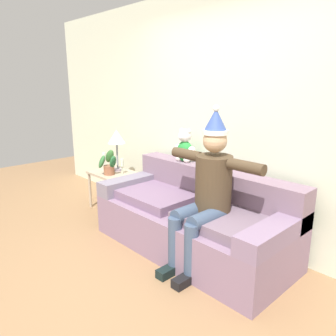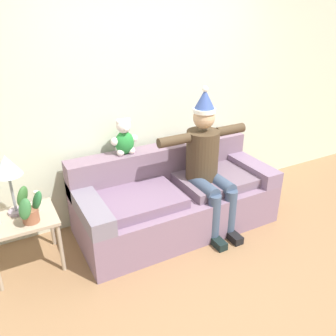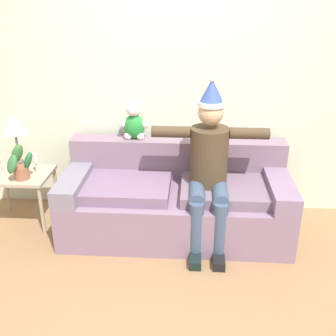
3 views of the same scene
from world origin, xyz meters
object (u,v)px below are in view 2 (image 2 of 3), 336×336
Objects in this scene: table_lamp at (7,168)px; side_table at (22,225)px; couch at (174,198)px; teddy_bear at (124,138)px; candle_short at (37,199)px; person_seated at (207,161)px; potted_plant at (29,208)px.

side_table is at bearing -77.72° from table_lamp.
couch is 3.74× the size of table_lamp.
couch is 5.50× the size of teddy_bear.
table_lamp is at bearing 102.28° from side_table.
couch is at bearing -3.16° from candle_short.
person_seated reaches higher than side_table.
person_seated is 1.67m from candle_short.
person_seated is at bearing -6.25° from side_table.
table_lamp is (-1.84, 0.30, 0.20)m from person_seated.
teddy_bear is 0.68× the size of table_lamp.
candle_short is at bearing 171.77° from person_seated.
potted_plant is at bearing -64.86° from table_lamp.
table_lamp is at bearing 115.14° from potted_plant.
side_table is 1.73× the size of potted_plant.
person_seated reaches higher than table_lamp.
person_seated is at bearing -9.17° from table_lamp.
teddy_bear is at bearing 147.67° from person_seated.
teddy_bear is at bearing 19.73° from potted_plant.
teddy_bear reaches higher than side_table.
teddy_bear is at bearing 7.94° from table_lamp.
person_seated is 0.88m from teddy_bear.
teddy_bear is 1.13m from table_lamp.
couch reaches higher than candle_short.
couch is 1.49m from potted_plant.
person_seated reaches higher than candle_short.
teddy_bear is 1.02m from candle_short.
teddy_bear reaches higher than candle_short.
side_table is 0.26m from candle_short.
person_seated is at bearing -8.23° from candle_short.
potted_plant reaches higher than side_table.
candle_short is (0.17, 0.04, 0.20)m from side_table.
candle_short is at bearing 13.59° from side_table.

